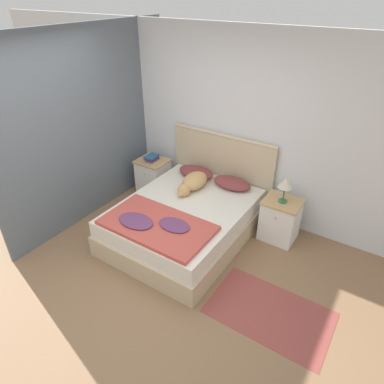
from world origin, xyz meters
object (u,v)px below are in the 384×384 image
(pillow_left, at_px, (196,172))
(dog, at_px, (193,182))
(pillow_right, at_px, (232,183))
(nightstand_left, at_px, (153,177))
(book_stack, at_px, (152,158))
(nightstand_right, at_px, (280,220))
(table_lamp, at_px, (285,184))
(bed, at_px, (184,221))

(pillow_left, height_order, dog, dog)
(pillow_right, bearing_deg, dog, -141.74)
(nightstand_left, height_order, book_stack, book_stack)
(book_stack, bearing_deg, nightstand_left, 105.73)
(dog, height_order, book_stack, dog)
(nightstand_right, relative_size, dog, 0.85)
(dog, height_order, table_lamp, table_lamp)
(dog, bearing_deg, nightstand_right, 12.44)
(nightstand_left, relative_size, table_lamp, 1.68)
(nightstand_right, height_order, table_lamp, table_lamp)
(book_stack, distance_m, table_lamp, 2.14)
(pillow_right, bearing_deg, book_stack, -176.60)
(dog, relative_size, book_stack, 3.22)
(pillow_left, distance_m, book_stack, 0.77)
(nightstand_right, distance_m, pillow_right, 0.82)
(pillow_right, height_order, table_lamp, table_lamp)
(bed, height_order, pillow_right, pillow_right)
(nightstand_left, bearing_deg, nightstand_right, 0.00)
(nightstand_left, xyz_separation_m, pillow_left, (0.77, 0.07, 0.28))
(nightstand_left, distance_m, pillow_left, 0.82)
(nightstand_left, distance_m, dog, 1.02)
(bed, bearing_deg, pillow_right, 68.43)
(nightstand_right, bearing_deg, nightstand_left, 180.00)
(pillow_left, distance_m, pillow_right, 0.59)
(nightstand_left, bearing_deg, bed, -32.49)
(nightstand_left, xyz_separation_m, pillow_right, (1.36, 0.07, 0.28))
(bed, xyz_separation_m, nightstand_left, (-1.06, 0.68, 0.04))
(nightstand_right, distance_m, pillow_left, 1.39)
(nightstand_right, relative_size, pillow_right, 1.06)
(bed, distance_m, pillow_left, 0.87)
(nightstand_left, xyz_separation_m, nightstand_right, (2.13, 0.00, 0.00))
(nightstand_left, xyz_separation_m, dog, (0.93, -0.26, 0.31))
(bed, relative_size, dog, 2.82)
(table_lamp, bearing_deg, dog, -168.49)
(dog, bearing_deg, nightstand_left, 164.27)
(book_stack, bearing_deg, table_lamp, -0.32)
(nightstand_right, relative_size, book_stack, 2.74)
(nightstand_left, height_order, dog, dog)
(bed, height_order, book_stack, book_stack)
(pillow_left, relative_size, dog, 0.80)
(pillow_left, xyz_separation_m, book_stack, (-0.77, -0.08, 0.06))
(pillow_left, distance_m, table_lamp, 1.39)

